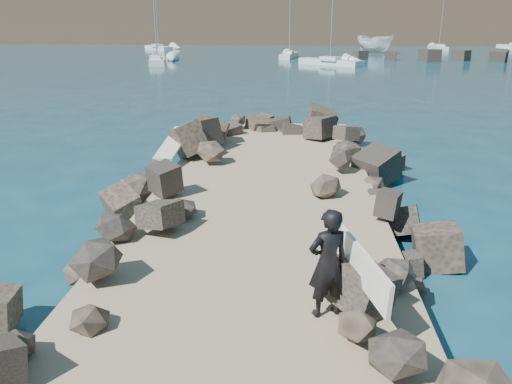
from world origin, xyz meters
TOP-DOWN VIEW (x-y plane):
  - ground at (0.00, 0.00)m, footprint 800.00×800.00m
  - jetty at (0.00, -2.00)m, footprint 6.00×26.00m
  - riprap_left at (-2.90, -1.50)m, footprint 2.60×22.00m
  - riprap_right at (2.90, -1.50)m, footprint 2.60×22.00m
  - surfboard_resting at (-3.20, 4.67)m, footprint 0.79×2.51m
  - boat_imported at (12.38, 68.91)m, footprint 6.36×7.34m
  - surfer_with_board at (1.44, -4.21)m, footprint 1.19×2.14m
  - sailboat_d at (24.18, 77.68)m, footprint 1.51×6.75m
  - sailboat_a at (-15.68, 47.90)m, footprint 3.46×7.82m
  - sailboat_b at (-0.42, 57.89)m, footprint 2.55×6.66m
  - sailboat_c at (4.41, 47.61)m, footprint 7.12×6.11m
  - sailboat_e at (-22.64, 74.06)m, footprint 6.09×6.70m

SIDE VIEW (x-z plane):
  - ground at x=0.00m, z-range 0.00..0.00m
  - jetty at x=0.00m, z-range 0.00..0.60m
  - sailboat_c at x=4.41m, z-range -4.28..4.97m
  - sailboat_a at x=-15.68m, z-range -4.23..4.93m
  - sailboat_e at x=-22.64m, z-range -4.11..4.81m
  - sailboat_d at x=24.18m, z-range -3.73..4.43m
  - sailboat_b at x=-0.42m, z-range -3.61..4.30m
  - riprap_left at x=-2.90m, z-range 0.00..1.00m
  - riprap_right at x=2.90m, z-range 0.00..1.00m
  - surfboard_resting at x=-3.20m, z-range 1.00..1.08m
  - boat_imported at x=12.38m, z-range 0.00..2.75m
  - surfer_with_board at x=1.44m, z-range 0.61..2.39m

